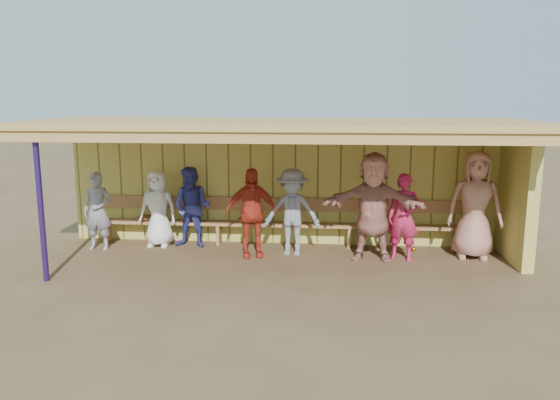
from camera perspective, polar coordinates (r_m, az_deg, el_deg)
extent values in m
plane|color=brown|center=(9.85, -0.18, -6.39)|extent=(90.00, 90.00, 0.00)
imported|color=gray|center=(11.00, -18.51, -1.10)|extent=(0.55, 0.37, 1.50)
imported|color=white|center=(10.93, -12.63, -0.87)|extent=(0.76, 0.51, 1.51)
imported|color=#373F98|center=(10.73, -9.15, -0.76)|extent=(0.84, 0.69, 1.58)
imported|color=red|center=(9.95, -3.04, -1.34)|extent=(1.04, 0.64, 1.65)
imported|color=gray|center=(10.07, 1.29, -1.28)|extent=(1.07, 0.64, 1.61)
imported|color=tan|center=(9.84, 9.70, -0.70)|extent=(1.86, 0.75, 1.95)
imported|color=#C21F4C|center=(10.01, 12.77, -1.75)|extent=(0.65, 0.52, 1.57)
imported|color=tan|center=(10.43, 19.71, -0.50)|extent=(1.02, 0.72, 1.96)
cube|color=#C6BA54|center=(10.89, 0.47, 1.75)|extent=(8.60, 0.20, 2.40)
cube|color=#C6BA54|center=(10.51, 23.51, 0.52)|extent=(0.20, 1.62, 2.40)
cube|color=tan|center=(9.43, -0.19, 7.99)|extent=(8.80, 3.20, 0.10)
cube|color=tan|center=(7.95, -1.21, 6.55)|extent=(8.80, 0.10, 0.18)
cube|color=tan|center=(10.50, -21.48, 6.77)|extent=(0.08, 3.00, 0.16)
cube|color=tan|center=(10.11, -16.62, 6.94)|extent=(0.08, 3.00, 0.16)
cube|color=tan|center=(9.80, -11.41, 7.07)|extent=(0.08, 3.00, 0.16)
cube|color=tan|center=(9.57, -5.91, 7.14)|extent=(0.08, 3.00, 0.16)
cube|color=tan|center=(9.44, -0.19, 7.14)|extent=(0.08, 3.00, 0.16)
cube|color=tan|center=(9.39, 5.63, 7.08)|extent=(0.08, 3.00, 0.16)
cube|color=tan|center=(9.45, 11.44, 6.94)|extent=(0.08, 3.00, 0.16)
cube|color=tan|center=(9.60, 17.13, 6.74)|extent=(0.08, 3.00, 0.16)
cube|color=tan|center=(9.84, 22.58, 6.48)|extent=(0.08, 3.00, 0.16)
cylinder|color=navy|center=(9.30, -23.73, -0.71)|extent=(0.09, 0.09, 2.40)
cube|color=#AB7B49|center=(10.76, 0.34, -2.57)|extent=(7.60, 0.32, 0.05)
cube|color=#AB7B49|center=(10.84, 0.42, -0.45)|extent=(7.60, 0.04, 0.26)
cube|color=#AB7B49|center=(11.67, -17.59, -3.16)|extent=(0.06, 0.29, 0.40)
cube|color=#AB7B49|center=(10.99, -6.40, -3.56)|extent=(0.06, 0.29, 0.40)
cube|color=#AB7B49|center=(10.79, 7.21, -3.86)|extent=(0.06, 0.29, 0.40)
cube|color=#AB7B49|center=(11.12, 19.21, -3.94)|extent=(0.06, 0.29, 0.40)
cylinder|color=#C66017|center=(10.84, 18.68, -3.18)|extent=(0.13, 0.41, 0.80)
sphere|color=orange|center=(10.75, 13.82, -5.02)|extent=(0.08, 0.08, 0.08)
ellipsoid|color=#593319|center=(11.26, -13.89, -1.81)|extent=(0.30, 0.24, 0.14)
ellipsoid|color=#593319|center=(10.78, -3.66, -2.07)|extent=(0.30, 0.24, 0.14)
ellipsoid|color=#593319|center=(10.76, -3.09, -2.08)|extent=(0.30, 0.24, 0.14)
cylinder|color=#A2CC66|center=(10.83, 12.29, -2.00)|extent=(0.07, 0.07, 0.22)
cylinder|color=orange|center=(10.82, 11.79, -2.00)|extent=(0.07, 0.07, 0.22)
cylinder|color=#6DB95C|center=(10.60, 18.23, -5.09)|extent=(0.07, 0.07, 0.22)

